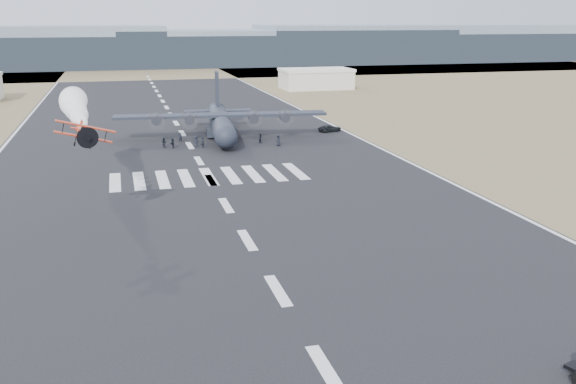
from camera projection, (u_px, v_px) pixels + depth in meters
name	position (u px, v px, depth m)	size (l,w,h in m)	color
ground	(326.00, 370.00, 38.27)	(500.00, 500.00, 0.00)	black
scrub_far	(144.00, 71.00, 252.75)	(500.00, 80.00, 0.00)	olive
runway_markings	(199.00, 161.00, 94.22)	(60.00, 260.00, 0.01)	silver
ridge_seg_d	(140.00, 50.00, 279.01)	(150.00, 50.00, 13.00)	slate
ridge_seg_e	(285.00, 46.00, 294.84)	(150.00, 50.00, 15.00)	slate
ridge_seg_f	(414.00, 43.00, 310.67)	(150.00, 50.00, 17.00)	slate
ridge_seg_g	(531.00, 46.00, 327.28)	(150.00, 50.00, 13.00)	slate
hangar_right	(316.00, 78.00, 188.74)	(20.50, 12.50, 5.90)	beige
aerobatic_biplane	(84.00, 133.00, 62.51)	(5.62, 5.18, 2.91)	red
smoke_trail	(74.00, 105.00, 80.78)	(4.23, 24.24, 3.61)	white
transport_aircraft	(221.00, 121.00, 112.69)	(36.63, 30.10, 10.57)	#1D1F2C
support_vehicle	(330.00, 128.00, 118.30)	(2.01, 4.37, 1.21)	black
crew_a	(203.00, 142.00, 103.49)	(0.64, 0.52, 1.74)	black
crew_b	(261.00, 139.00, 107.13)	(0.78, 0.48, 1.61)	black
crew_c	(196.00, 141.00, 103.93)	(1.21, 0.56, 1.87)	black
crew_d	(234.00, 135.00, 110.17)	(0.98, 0.50, 1.67)	black
crew_e	(278.00, 140.00, 104.99)	(0.92, 0.57, 1.89)	black
crew_f	(173.00, 143.00, 103.19)	(1.47, 0.48, 1.59)	black
crew_g	(180.00, 137.00, 108.27)	(0.59, 0.49, 1.63)	black
crew_h	(164.00, 143.00, 103.37)	(0.80, 0.49, 1.65)	black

